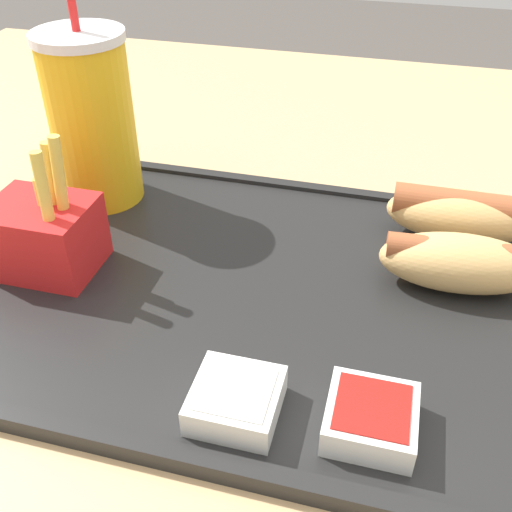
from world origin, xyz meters
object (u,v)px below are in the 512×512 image
Objects in this scene: hot_dog_near at (460,262)px; sauce_cup_mayo at (236,399)px; fries_carton at (45,234)px; hot_dog_far at (460,213)px; soda_cup at (92,120)px; sauce_cup_ketchup at (371,417)px.

hot_dog_near is 2.36× the size of sauce_cup_mayo.
hot_dog_near is at bearing 10.22° from fries_carton.
hot_dog_far is 1.06× the size of fries_carton.
soda_cup is 0.34m from hot_dog_far.
sauce_cup_mayo is at bearing -174.83° from sauce_cup_ketchup.
sauce_cup_ketchup is (-0.05, -0.16, -0.01)m from hot_dog_near.
soda_cup reaches higher than sauce_cup_mayo.
hot_dog_far is 0.98× the size of hot_dog_near.
fries_carton reaches higher than sauce_cup_ketchup.
sauce_cup_mayo is (-0.13, -0.23, -0.01)m from hot_dog_far.
sauce_cup_ketchup is at bearing 5.17° from sauce_cup_mayo.
hot_dog_far is at bearing 21.71° from fries_carton.
soda_cup is 0.36m from sauce_cup_ketchup.
sauce_cup_ketchup is at bearing -102.60° from hot_dog_far.
hot_dog_far is 0.27m from sauce_cup_mayo.
hot_dog_near is 0.17m from sauce_cup_ketchup.
hot_dog_far reaches higher than sauce_cup_ketchup.
hot_dog_far is at bearing 2.15° from soda_cup.
sauce_cup_mayo is at bearing -119.56° from hot_dog_far.
sauce_cup_ketchup is at bearing -19.92° from fries_carton.
hot_dog_far is at bearing 60.44° from sauce_cup_mayo.
soda_cup reaches higher than hot_dog_near.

